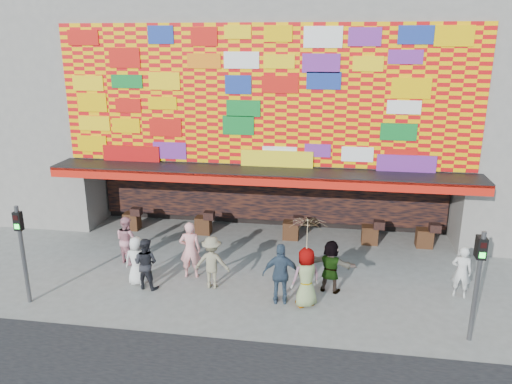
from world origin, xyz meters
TOP-DOWN VIEW (x-y plane):
  - ground at (0.00, 0.00)m, footprint 90.00×90.00m
  - shop_building at (0.00, 8.18)m, footprint 15.20×9.40m
  - signal_left at (-6.20, -1.50)m, footprint 0.22×0.20m
  - signal_right at (6.20, -1.50)m, footprint 0.22×0.20m
  - ped_a at (-3.46, 0.11)m, footprint 0.82×0.58m
  - ped_b at (-1.93, 0.85)m, footprint 0.76×0.57m
  - ped_c at (-3.09, -0.10)m, footprint 0.89×0.75m
  - ped_d at (-1.06, 0.26)m, footprint 1.09×0.63m
  - ped_e at (1.16, -0.39)m, footprint 1.14×0.58m
  - ped_f at (2.58, 0.57)m, footprint 1.61×0.84m
  - ped_g at (1.89, -0.42)m, footprint 1.04×0.94m
  - ped_h at (6.44, 0.85)m, footprint 0.67×0.52m
  - ped_i at (-4.42, 1.59)m, footprint 1.02×0.96m
  - parasol at (1.89, -0.42)m, footprint 1.35×1.36m

SIDE VIEW (x-z plane):
  - ground at x=0.00m, z-range 0.00..0.00m
  - ped_a at x=-3.46m, z-range 0.00..1.57m
  - ped_h at x=6.44m, z-range 0.00..1.61m
  - ped_c at x=-3.09m, z-range 0.00..1.64m
  - ped_f at x=2.58m, z-range 0.00..1.66m
  - ped_i at x=-4.42m, z-range 0.00..1.66m
  - ped_d at x=-1.06m, z-range 0.00..1.68m
  - ped_g at x=1.89m, z-range 0.00..1.79m
  - ped_e at x=1.16m, z-range 0.00..1.86m
  - ped_b at x=-1.93m, z-range 0.00..1.89m
  - signal_left at x=-6.20m, z-range 0.36..3.36m
  - signal_right at x=6.20m, z-range 0.36..3.36m
  - parasol at x=1.89m, z-range 1.22..3.18m
  - shop_building at x=0.00m, z-range 0.23..10.23m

